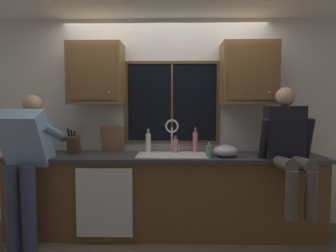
{
  "coord_description": "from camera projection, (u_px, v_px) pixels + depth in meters",
  "views": [
    {
      "loc": [
        0.11,
        -3.45,
        1.47
      ],
      "look_at": [
        0.04,
        -0.3,
        1.25
      ],
      "focal_mm": 29.48,
      "sensor_mm": 36.0,
      "label": 1
    }
  ],
  "objects": [
    {
      "name": "back_wall",
      "position": [
        165.0,
        122.0,
        3.51
      ],
      "size": [
        5.92,
        0.12,
        2.55
      ],
      "primitive_type": "cube",
      "color": "silver",
      "rests_on": "floor"
    },
    {
      "name": "ceiling_downlight_left",
      "position": [
        59.0,
        1.0,
        2.79
      ],
      "size": [
        0.14,
        0.14,
        0.01
      ],
      "primitive_type": "cylinder",
      "color": "#FFEAB2"
    },
    {
      "name": "window_glass",
      "position": [
        172.0,
        103.0,
        3.43
      ],
      "size": [
        1.1,
        0.02,
        0.95
      ],
      "primitive_type": "cube",
      "color": "black"
    },
    {
      "name": "window_frame_top",
      "position": [
        172.0,
        62.0,
        3.38
      ],
      "size": [
        1.17,
        0.02,
        0.04
      ],
      "primitive_type": "cube",
      "color": "brown"
    },
    {
      "name": "window_frame_bottom",
      "position": [
        172.0,
        142.0,
        3.45
      ],
      "size": [
        1.17,
        0.02,
        0.04
      ],
      "primitive_type": "cube",
      "color": "brown"
    },
    {
      "name": "window_frame_left",
      "position": [
        126.0,
        103.0,
        3.43
      ],
      "size": [
        0.04,
        0.02,
        0.95
      ],
      "primitive_type": "cube",
      "color": "brown"
    },
    {
      "name": "window_frame_right",
      "position": [
        218.0,
        103.0,
        3.4
      ],
      "size": [
        0.03,
        0.02,
        0.95
      ],
      "primitive_type": "cube",
      "color": "brown"
    },
    {
      "name": "window_mullion_center",
      "position": [
        172.0,
        103.0,
        3.41
      ],
      "size": [
        0.02,
        0.02,
        0.95
      ],
      "primitive_type": "cube",
      "color": "brown"
    },
    {
      "name": "lower_cabinet_run",
      "position": [
        164.0,
        195.0,
        3.22
      ],
      "size": [
        3.52,
        0.58,
        0.88
      ],
      "primitive_type": "cube",
      "color": "brown",
      "rests_on": "floor"
    },
    {
      "name": "countertop",
      "position": [
        164.0,
        157.0,
        3.17
      ],
      "size": [
        3.58,
        0.62,
        0.04
      ],
      "primitive_type": "cube",
      "color": "#38383D",
      "rests_on": "lower_cabinet_run"
    },
    {
      "name": "dishwasher_front",
      "position": [
        104.0,
        203.0,
        2.92
      ],
      "size": [
        0.6,
        0.02,
        0.74
      ],
      "primitive_type": "cube",
      "color": "white"
    },
    {
      "name": "upper_cabinet_left",
      "position": [
        96.0,
        74.0,
        3.26
      ],
      "size": [
        0.63,
        0.36,
        0.72
      ],
      "color": "brown"
    },
    {
      "name": "upper_cabinet_right",
      "position": [
        248.0,
        74.0,
        3.22
      ],
      "size": [
        0.63,
        0.36,
        0.72
      ],
      "color": "brown"
    },
    {
      "name": "sink",
      "position": [
        172.0,
        163.0,
        3.18
      ],
      "size": [
        0.8,
        0.46,
        0.21
      ],
      "color": "white",
      "rests_on": "lower_cabinet_run"
    },
    {
      "name": "faucet",
      "position": [
        173.0,
        132.0,
        3.34
      ],
      "size": [
        0.18,
        0.09,
        0.4
      ],
      "color": "silver",
      "rests_on": "countertop"
    },
    {
      "name": "person_standing",
      "position": [
        26.0,
        154.0,
        2.86
      ],
      "size": [
        0.53,
        0.66,
        1.6
      ],
      "color": "#384260",
      "rests_on": "floor"
    },
    {
      "name": "person_sitting_on_counter",
      "position": [
        288.0,
        142.0,
        2.87
      ],
      "size": [
        0.54,
        0.6,
        1.26
      ],
      "color": "#595147",
      "rests_on": "countertop"
    },
    {
      "name": "knife_block",
      "position": [
        73.0,
        144.0,
        3.27
      ],
      "size": [
        0.12,
        0.18,
        0.32
      ],
      "color": "brown",
      "rests_on": "countertop"
    },
    {
      "name": "cutting_board",
      "position": [
        112.0,
        139.0,
        3.4
      ],
      "size": [
        0.28,
        0.09,
        0.32
      ],
      "primitive_type": "cube",
      "rotation": [
        0.21,
        0.0,
        0.0
      ],
      "color": "#997047",
      "rests_on": "countertop"
    },
    {
      "name": "mixing_bowl",
      "position": [
        225.0,
        151.0,
        3.06
      ],
      "size": [
        0.27,
        0.27,
        0.14
      ],
      "primitive_type": "ellipsoid",
      "color": "#B7B7BC",
      "rests_on": "countertop"
    },
    {
      "name": "soap_dispenser",
      "position": [
        209.0,
        151.0,
        3.06
      ],
      "size": [
        0.06,
        0.07,
        0.16
      ],
      "color": "#59A566",
      "rests_on": "countertop"
    },
    {
      "name": "bottle_green_glass",
      "position": [
        148.0,
        142.0,
        3.35
      ],
      "size": [
        0.06,
        0.06,
        0.3
      ],
      "color": "silver",
      "rests_on": "countertop"
    },
    {
      "name": "bottle_tall_clear",
      "position": [
        195.0,
        141.0,
        3.37
      ],
      "size": [
        0.06,
        0.06,
        0.31
      ],
      "color": "pink",
      "rests_on": "countertop"
    },
    {
      "name": "bottle_amber_small",
      "position": [
        175.0,
        145.0,
        3.33
      ],
      "size": [
        0.07,
        0.07,
        0.21
      ],
      "color": "pink",
      "rests_on": "countertop"
    }
  ]
}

